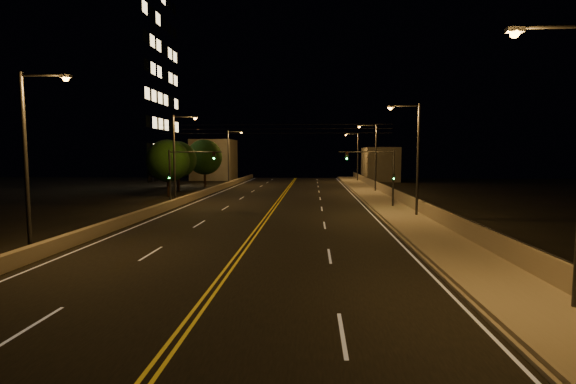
# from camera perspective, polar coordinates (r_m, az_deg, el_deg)

# --- Properties ---
(ground) EXTENTS (160.00, 160.00, 0.00)m
(ground) POSITION_cam_1_polar(r_m,az_deg,el_deg) (11.56, -16.49, -20.71)
(ground) COLOR black
(ground) RESTS_ON ground
(road) EXTENTS (18.00, 120.00, 0.02)m
(road) POSITION_cam_1_polar(r_m,az_deg,el_deg) (30.40, -3.55, -4.32)
(road) COLOR black
(road) RESTS_ON ground
(sidewalk) EXTENTS (3.60, 120.00, 0.30)m
(sidewalk) POSITION_cam_1_polar(r_m,az_deg,el_deg) (30.99, 16.74, -4.09)
(sidewalk) COLOR gray
(sidewalk) RESTS_ON ground
(curb) EXTENTS (0.14, 120.00, 0.15)m
(curb) POSITION_cam_1_polar(r_m,az_deg,el_deg) (30.62, 13.32, -4.26)
(curb) COLOR gray
(curb) RESTS_ON ground
(parapet_wall) EXTENTS (0.30, 120.00, 1.00)m
(parapet_wall) POSITION_cam_1_polar(r_m,az_deg,el_deg) (31.32, 19.71, -2.87)
(parapet_wall) COLOR gray
(parapet_wall) RESTS_ON sidewalk
(jersey_barrier) EXTENTS (0.45, 120.00, 0.74)m
(jersey_barrier) POSITION_cam_1_polar(r_m,az_deg,el_deg) (32.88, -20.30, -3.28)
(jersey_barrier) COLOR gray
(jersey_barrier) RESTS_ON ground
(distant_building_right) EXTENTS (6.00, 10.00, 6.35)m
(distant_building_right) POSITION_cam_1_polar(r_m,az_deg,el_deg) (82.02, 12.45, 3.74)
(distant_building_right) COLOR slate
(distant_building_right) RESTS_ON ground
(distant_building_left) EXTENTS (8.00, 8.00, 7.93)m
(distant_building_left) POSITION_cam_1_polar(r_m,az_deg,el_deg) (84.46, -10.07, 4.35)
(distant_building_left) COLOR slate
(distant_building_left) RESTS_ON ground
(parapet_rail) EXTENTS (0.06, 120.00, 0.06)m
(parapet_rail) POSITION_cam_1_polar(r_m,az_deg,el_deg) (31.25, 19.74, -1.91)
(parapet_rail) COLOR black
(parapet_rail) RESTS_ON parapet_wall
(lane_markings) EXTENTS (17.32, 116.00, 0.00)m
(lane_markings) POSITION_cam_1_polar(r_m,az_deg,el_deg) (30.32, -3.57, -4.32)
(lane_markings) COLOR silver
(lane_markings) RESTS_ON road
(streetlight_0) EXTENTS (2.55, 0.28, 8.89)m
(streetlight_0) POSITION_cam_1_polar(r_m,az_deg,el_deg) (15.24, 34.59, 4.80)
(streetlight_0) COLOR #2D2D33
(streetlight_0) RESTS_ON ground
(streetlight_1) EXTENTS (2.55, 0.28, 8.89)m
(streetlight_1) POSITION_cam_1_polar(r_m,az_deg,el_deg) (33.88, 16.90, 5.17)
(streetlight_1) COLOR #2D2D33
(streetlight_1) RESTS_ON ground
(streetlight_2) EXTENTS (2.55, 0.28, 8.89)m
(streetlight_2) POSITION_cam_1_polar(r_m,az_deg,el_deg) (55.21, 11.65, 5.19)
(streetlight_2) COLOR #2D2D33
(streetlight_2) RESTS_ON ground
(streetlight_3) EXTENTS (2.55, 0.28, 8.89)m
(streetlight_3) POSITION_cam_1_polar(r_m,az_deg,el_deg) (77.06, 9.31, 5.18)
(streetlight_3) COLOR #2D2D33
(streetlight_3) RESTS_ON ground
(streetlight_4) EXTENTS (2.55, 0.28, 8.89)m
(streetlight_4) POSITION_cam_1_polar(r_m,az_deg,el_deg) (23.64, -31.74, 4.74)
(streetlight_4) COLOR #2D2D33
(streetlight_4) RESTS_ON ground
(streetlight_5) EXTENTS (2.55, 0.28, 8.89)m
(streetlight_5) POSITION_cam_1_polar(r_m,az_deg,el_deg) (43.21, -14.95, 5.16)
(streetlight_5) COLOR #2D2D33
(streetlight_5) RESTS_ON ground
(streetlight_6) EXTENTS (2.55, 0.28, 8.89)m
(streetlight_6) POSITION_cam_1_polar(r_m,az_deg,el_deg) (69.12, -7.94, 5.21)
(streetlight_6) COLOR #2D2D33
(streetlight_6) RESTS_ON ground
(traffic_signal_right) EXTENTS (5.11, 0.31, 5.44)m
(traffic_signal_right) POSITION_cam_1_polar(r_m,az_deg,el_deg) (39.02, 12.67, 2.81)
(traffic_signal_right) COLOR #2D2D33
(traffic_signal_right) RESTS_ON ground
(traffic_signal_left) EXTENTS (5.11, 0.31, 5.44)m
(traffic_signal_left) POSITION_cam_1_polar(r_m,az_deg,el_deg) (40.46, -14.43, 2.85)
(traffic_signal_left) COLOR #2D2D33
(traffic_signal_left) RESTS_ON ground
(overhead_wires) EXTENTS (22.00, 0.03, 0.83)m
(overhead_wires) POSITION_cam_1_polar(r_m,az_deg,el_deg) (39.50, -1.92, 8.62)
(overhead_wires) COLOR black
(building_tower) EXTENTS (24.00, 15.00, 31.50)m
(building_tower) POSITION_cam_1_polar(r_m,az_deg,el_deg) (71.71, -26.03, 12.78)
(building_tower) COLOR slate
(building_tower) RESTS_ON ground
(tree_0) EXTENTS (5.00, 5.00, 6.78)m
(tree_0) POSITION_cam_1_polar(r_m,az_deg,el_deg) (51.27, -16.09, 4.12)
(tree_0) COLOR black
(tree_0) RESTS_ON ground
(tree_1) EXTENTS (5.05, 5.05, 6.84)m
(tree_1) POSITION_cam_1_polar(r_m,az_deg,el_deg) (59.59, -14.83, 4.30)
(tree_1) COLOR black
(tree_1) RESTS_ON ground
(tree_2) EXTENTS (5.41, 5.41, 7.33)m
(tree_2) POSITION_cam_1_polar(r_m,az_deg,el_deg) (65.41, -11.36, 4.70)
(tree_2) COLOR black
(tree_2) RESTS_ON ground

